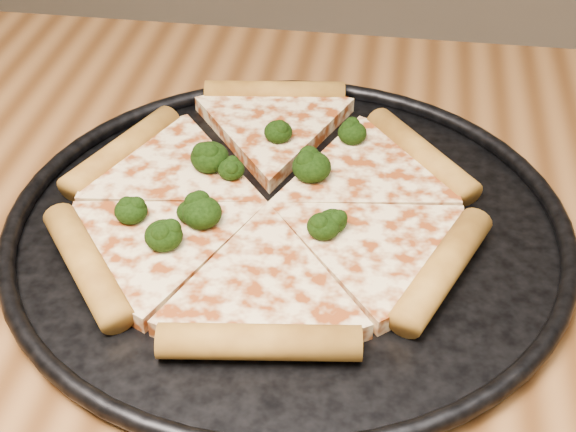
# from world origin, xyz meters

# --- Properties ---
(dining_table) EXTENTS (1.20, 0.90, 0.75)m
(dining_table) POSITION_xyz_m (0.00, 0.00, 0.66)
(dining_table) COLOR brown
(dining_table) RESTS_ON ground
(pizza_pan) EXTENTS (0.41, 0.41, 0.02)m
(pizza_pan) POSITION_xyz_m (0.10, 0.12, 0.76)
(pizza_pan) COLOR black
(pizza_pan) RESTS_ON dining_table
(pizza) EXTENTS (0.32, 0.34, 0.02)m
(pizza) POSITION_xyz_m (0.08, 0.13, 0.77)
(pizza) COLOR #FFDD9C
(pizza) RESTS_ON pizza_pan
(broccoli_florets) EXTENTS (0.17, 0.17, 0.02)m
(broccoli_florets) POSITION_xyz_m (0.07, 0.14, 0.78)
(broccoli_florets) COLOR black
(broccoli_florets) RESTS_ON pizza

